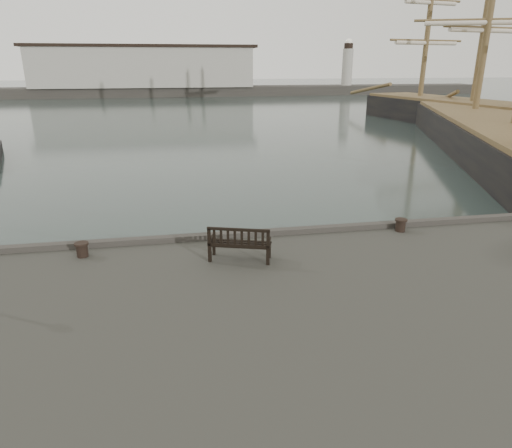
{
  "coord_description": "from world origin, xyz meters",
  "views": [
    {
      "loc": [
        -2.94,
        -14.04,
        6.98
      ],
      "look_at": [
        -0.46,
        -0.5,
        2.1
      ],
      "focal_mm": 32.0,
      "sensor_mm": 36.0,
      "label": 1
    }
  ],
  "objects_px": {
    "bollard_left": "(82,250)",
    "bollard_right": "(401,225)",
    "tall_ship_far": "(470,120)",
    "bench": "(240,250)",
    "tall_ship_main": "(510,150)"
  },
  "relations": [
    {
      "from": "bollard_left",
      "to": "tall_ship_main",
      "type": "xyz_separation_m",
      "value": [
        27.83,
        17.1,
        -1.0
      ]
    },
    {
      "from": "bench",
      "to": "bollard_left",
      "type": "bearing_deg",
      "value": -175.74
    },
    {
      "from": "bollard_left",
      "to": "tall_ship_main",
      "type": "distance_m",
      "value": 32.68
    },
    {
      "from": "bench",
      "to": "tall_ship_far",
      "type": "distance_m",
      "value": 47.39
    },
    {
      "from": "tall_ship_main",
      "to": "tall_ship_far",
      "type": "distance_m",
      "value": 19.03
    },
    {
      "from": "bench",
      "to": "bollard_right",
      "type": "distance_m",
      "value": 5.9
    },
    {
      "from": "tall_ship_main",
      "to": "tall_ship_far",
      "type": "relative_size",
      "value": 1.29
    },
    {
      "from": "bench",
      "to": "tall_ship_main",
      "type": "bearing_deg",
      "value": 55.8
    },
    {
      "from": "tall_ship_main",
      "to": "bench",
      "type": "bearing_deg",
      "value": -120.6
    },
    {
      "from": "bench",
      "to": "bollard_right",
      "type": "bearing_deg",
      "value": 31.63
    },
    {
      "from": "bench",
      "to": "tall_ship_far",
      "type": "bearing_deg",
      "value": 65.99
    },
    {
      "from": "bollard_left",
      "to": "bollard_right",
      "type": "relative_size",
      "value": 1.0
    },
    {
      "from": "bollard_right",
      "to": "tall_ship_main",
      "type": "xyz_separation_m",
      "value": [
        17.56,
        16.79,
        -1.0
      ]
    },
    {
      "from": "bollard_right",
      "to": "tall_ship_far",
      "type": "bearing_deg",
      "value": 52.67
    },
    {
      "from": "bollard_right",
      "to": "tall_ship_far",
      "type": "xyz_separation_m",
      "value": [
        25.86,
        33.9,
        -0.9
      ]
    }
  ]
}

